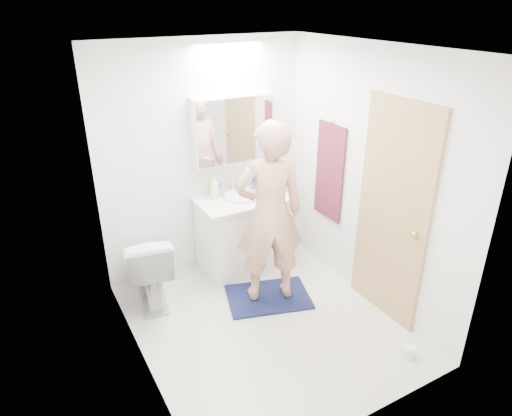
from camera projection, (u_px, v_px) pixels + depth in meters
floor at (265, 322)px, 4.21m from camera, size 2.50×2.50×0.00m
ceiling at (267, 48)px, 3.19m from camera, size 2.50×2.50×0.00m
wall_back at (204, 160)px, 4.69m from camera, size 2.50×0.00×2.50m
wall_front at (372, 280)px, 2.71m from camera, size 2.50×0.00×2.50m
wall_left at (131, 236)px, 3.21m from camera, size 0.00×2.50×2.50m
wall_right at (369, 180)px, 4.19m from camera, size 0.00×2.50×2.50m
vanity_cabinet at (243, 234)px, 4.93m from camera, size 0.90×0.55×0.78m
countertop at (242, 200)px, 4.76m from camera, size 0.95×0.58×0.04m
sink_basin at (241, 196)px, 4.77m from camera, size 0.36×0.36×0.03m
faucet at (233, 184)px, 4.89m from camera, size 0.02×0.02×0.16m
medicine_cabinet at (233, 129)px, 4.64m from camera, size 0.88×0.14×0.70m
mirror_panel at (236, 131)px, 4.58m from camera, size 0.84×0.01×0.66m
toilet at (149, 267)px, 4.37m from camera, size 0.56×0.81×0.76m
bath_rug at (268, 297)px, 4.54m from camera, size 0.93×0.76×0.02m
person at (269, 214)px, 4.16m from camera, size 0.74×0.59×1.75m
door at (392, 214)px, 3.99m from camera, size 0.04×0.80×2.00m
door_knob at (414, 234)px, 3.75m from camera, size 0.06×0.06×0.06m
towel at (329, 172)px, 4.66m from camera, size 0.02×0.42×1.00m
towel_hook at (332, 122)px, 4.43m from camera, size 0.07×0.02×0.02m
soap_bottle_a at (214, 187)px, 4.71m from camera, size 0.13×0.13×0.24m
soap_bottle_b at (221, 188)px, 4.79m from camera, size 0.08×0.08×0.16m
toothbrush_cup at (254, 185)px, 4.96m from camera, size 0.10×0.10×0.09m
toilet_paper_roll at (408, 351)px, 3.79m from camera, size 0.11×0.11×0.10m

